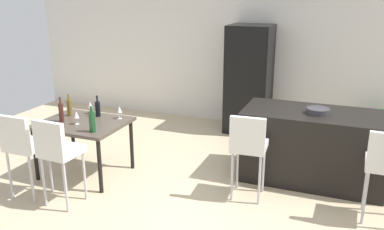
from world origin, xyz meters
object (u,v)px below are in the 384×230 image
at_px(dining_chair_far, 57,149).
at_px(wine_bottle_end, 92,121).
at_px(wine_glass_corner, 90,105).
at_px(wine_bottle_left, 98,109).
at_px(wine_glass_far, 76,115).
at_px(bar_chair_left, 249,144).
at_px(potted_plant, 383,124).
at_px(dining_chair_near, 23,143).
at_px(refrigerator, 249,79).
at_px(fruit_bowl, 318,111).
at_px(dining_table, 83,127).
at_px(wine_bottle_near, 69,107).
at_px(kitchen_island, 312,146).
at_px(wine_bottle_right, 61,112).
at_px(wine_glass_middle, 119,110).

xyz_separation_m(dining_chair_far, wine_bottle_end, (0.11, 0.53, 0.17)).
bearing_deg(wine_glass_corner, wine_bottle_left, -22.73).
relative_size(dining_chair_far, wine_glass_far, 6.03).
height_order(bar_chair_left, potted_plant, bar_chair_left).
height_order(bar_chair_left, dining_chair_near, same).
height_order(refrigerator, fruit_bowl, refrigerator).
height_order(dining_table, wine_bottle_end, wine_bottle_end).
bearing_deg(wine_bottle_end, wine_bottle_near, 146.59).
xyz_separation_m(dining_chair_far, potted_plant, (3.51, 3.35, -0.33)).
bearing_deg(dining_table, wine_glass_far, -94.58).
height_order(dining_table, wine_glass_far, wine_glass_far).
distance_m(dining_chair_far, wine_glass_far, 0.76).
bearing_deg(wine_glass_corner, dining_chair_far, -72.49).
distance_m(dining_chair_far, wine_bottle_near, 1.14).
bearing_deg(wine_bottle_near, kitchen_island, 13.93).
distance_m(dining_chair_near, wine_bottle_near, 0.99).
relative_size(dining_chair_far, wine_glass_corner, 6.03).
bearing_deg(bar_chair_left, wine_glass_corner, 174.35).
height_order(kitchen_island, wine_glass_far, kitchen_island).
bearing_deg(potted_plant, wine_glass_corner, -150.58).
bearing_deg(wine_bottle_right, bar_chair_left, 5.08).
distance_m(wine_bottle_right, fruit_bowl, 3.28).
bearing_deg(wine_bottle_left, wine_bottle_end, -61.81).
bearing_deg(wine_bottle_left, wine_glass_middle, 2.85).
bearing_deg(wine_bottle_left, wine_bottle_near, -162.85).
bearing_deg(wine_bottle_end, kitchen_island, 26.37).
xyz_separation_m(dining_table, wine_glass_middle, (0.38, 0.30, 0.20)).
distance_m(kitchen_island, bar_chair_left, 1.07).
xyz_separation_m(dining_table, dining_chair_near, (-0.25, -0.81, 0.03)).
xyz_separation_m(wine_glass_far, fruit_bowl, (2.88, 1.00, 0.09)).
bearing_deg(kitchen_island, fruit_bowl, -56.35).
bearing_deg(wine_glass_corner, potted_plant, 29.42).
distance_m(wine_bottle_near, wine_glass_middle, 0.72).
bearing_deg(potted_plant, wine_bottle_end, -140.34).
xyz_separation_m(kitchen_island, potted_plant, (0.92, 1.59, -0.09)).
bearing_deg(wine_bottle_left, wine_bottle_right, -129.42).
bearing_deg(kitchen_island, bar_chair_left, -128.00).
height_order(wine_glass_middle, potted_plant, wine_glass_middle).
distance_m(bar_chair_left, dining_chair_near, 2.61).
relative_size(wine_bottle_end, wine_glass_middle, 1.86).
relative_size(wine_bottle_near, fruit_bowl, 1.08).
relative_size(bar_chair_left, potted_plant, 1.67).
bearing_deg(wine_bottle_right, dining_chair_near, -89.28).
bearing_deg(kitchen_island, potted_plant, 59.86).
bearing_deg(wine_bottle_left, dining_table, -100.20).
xyz_separation_m(dining_chair_far, fruit_bowl, (2.62, 1.70, 0.26)).
bearing_deg(dining_chair_near, fruit_bowl, 28.65).
bearing_deg(wine_bottle_end, fruit_bowl, 24.99).
relative_size(wine_bottle_right, wine_glass_far, 1.91).
xyz_separation_m(fruit_bowl, potted_plant, (0.89, 1.65, -0.58)).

